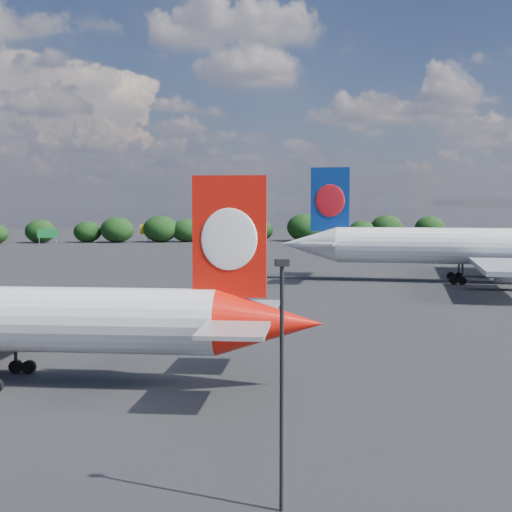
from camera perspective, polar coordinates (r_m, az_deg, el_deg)
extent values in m
plane|color=black|center=(105.87, -13.26, -2.53)|extent=(500.00, 500.00, 0.00)
cone|color=red|center=(47.06, 1.12, -5.38)|extent=(8.04, 6.19, 4.44)
cube|color=red|center=(46.72, -2.13, 1.57)|extent=(4.82, 1.74, 7.99)
ellipsoid|color=white|center=(46.46, -2.18, 1.35)|extent=(3.64, 1.18, 4.08)
ellipsoid|color=white|center=(46.99, -2.09, 1.39)|extent=(3.64, 1.18, 4.08)
cube|color=#979A9E|center=(42.38, -1.79, -5.96)|extent=(5.28, 6.21, 0.27)
cube|color=#979A9E|center=(51.96, -0.43, -4.06)|extent=(5.28, 6.21, 0.27)
cube|color=#979A9E|center=(63.93, -18.37, -4.32)|extent=(10.34, 18.66, 0.49)
cylinder|color=black|center=(54.81, -18.67, -7.53)|extent=(0.31, 0.31, 2.22)
cylinder|color=black|center=(54.98, -18.65, -8.39)|extent=(1.05, 0.65, 0.98)
cylinder|color=black|center=(54.60, -17.70, -8.45)|extent=(1.05, 0.65, 0.98)
cylinder|color=silver|center=(114.97, 17.21, 0.75)|extent=(42.01, 21.17, 5.65)
cone|color=silver|center=(115.33, 4.25, 0.94)|extent=(10.50, 8.60, 5.65)
cube|color=navy|center=(114.76, 5.95, 4.53)|extent=(5.99, 2.83, 10.18)
ellipsoid|color=red|center=(114.42, 5.93, 4.43)|extent=(4.50, 1.97, 5.20)
ellipsoid|color=red|center=(115.09, 5.97, 4.43)|extent=(4.50, 1.97, 5.20)
cube|color=#979A9E|center=(108.87, 5.01, 0.98)|extent=(7.24, 8.19, 0.34)
cube|color=#979A9E|center=(121.22, 5.68, 1.31)|extent=(7.24, 8.19, 0.34)
cube|color=#979A9E|center=(100.80, 19.29, -0.80)|extent=(15.21, 23.73, 0.62)
cube|color=#979A9E|center=(129.91, 17.55, 0.33)|extent=(15.21, 23.73, 0.62)
cylinder|color=#979A9E|center=(124.68, 18.84, -0.54)|extent=(6.38, 4.93, 3.05)
cube|color=#979A9E|center=(124.62, 18.85, -0.17)|extent=(2.44, 1.24, 1.36)
cylinder|color=black|center=(111.70, 16.19, -1.36)|extent=(0.41, 0.41, 2.83)
cylinder|color=black|center=(111.81, 16.18, -1.91)|extent=(1.34, 0.93, 1.24)
cylinder|color=black|center=(111.71, 15.54, -1.90)|extent=(1.34, 0.93, 1.24)
cylinder|color=black|center=(118.44, 15.92, -1.04)|extent=(0.41, 0.41, 2.83)
cylinder|color=black|center=(118.54, 15.91, -1.56)|extent=(1.34, 0.93, 1.24)
cylinder|color=black|center=(118.45, 15.31, -1.55)|extent=(1.34, 0.93, 1.24)
cylinder|color=black|center=(28.69, 2.06, -10.69)|extent=(0.16, 0.16, 9.84)
cube|color=black|center=(27.82, 2.09, -0.54)|extent=(0.55, 0.30, 0.28)
cube|color=#14662D|center=(222.45, -16.33, 1.75)|extent=(6.00, 0.30, 2.60)
cylinder|color=gray|center=(222.83, -16.96, 1.17)|extent=(0.20, 0.20, 2.00)
cylinder|color=gray|center=(222.30, -15.68, 1.19)|extent=(0.20, 0.20, 2.00)
cube|color=yellow|center=(227.23, -8.63, 2.12)|extent=(5.00, 0.30, 3.00)
cylinder|color=gray|center=(227.35, -8.62, 1.43)|extent=(0.30, 0.30, 2.50)
ellipsoid|color=black|center=(229.92, -16.88, 1.91)|extent=(9.31, 7.88, 7.16)
ellipsoid|color=black|center=(228.72, -13.34, 1.89)|extent=(8.59, 7.27, 6.61)
ellipsoid|color=black|center=(225.88, -11.04, 2.08)|extent=(10.36, 8.77, 7.97)
ellipsoid|color=black|center=(225.93, -7.65, 2.17)|extent=(10.87, 9.20, 8.36)
ellipsoid|color=black|center=(226.13, -5.58, 2.05)|extent=(9.48, 8.03, 7.30)
ellipsoid|color=black|center=(224.40, -2.33, 1.88)|extent=(7.74, 6.55, 5.95)
ellipsoid|color=black|center=(232.79, 0.31, 2.06)|extent=(8.75, 7.40, 6.73)
ellipsoid|color=black|center=(230.51, 3.90, 2.30)|extent=(11.58, 9.80, 8.91)
ellipsoid|color=black|center=(235.96, 5.59, 2.15)|extent=(9.58, 8.10, 7.37)
ellipsoid|color=black|center=(236.11, 8.45, 2.03)|extent=(8.50, 7.19, 6.54)
ellipsoid|color=black|center=(241.72, 10.41, 2.27)|extent=(10.83, 9.16, 8.33)
ellipsoid|color=black|center=(245.28, 13.74, 2.20)|extent=(10.34, 8.75, 7.95)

